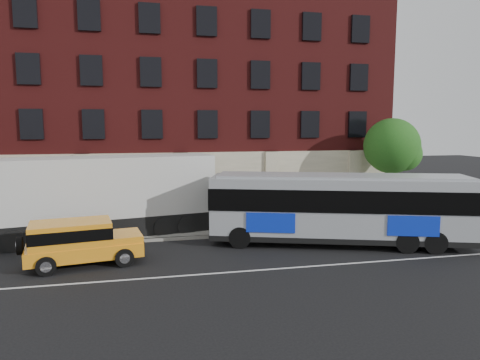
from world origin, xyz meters
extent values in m
plane|color=black|center=(0.00, 0.00, 0.00)|extent=(120.00, 120.00, 0.00)
cube|color=gray|center=(0.00, 9.00, 0.07)|extent=(60.00, 6.00, 0.15)
cube|color=gray|center=(0.00, 6.00, 0.07)|extent=(60.00, 0.25, 0.15)
cube|color=silver|center=(0.00, 0.50, 0.01)|extent=(60.00, 0.12, 0.01)
cube|color=#591515|center=(0.00, 17.00, 7.65)|extent=(30.00, 10.00, 15.00)
cube|color=beige|center=(0.00, 11.85, 2.15)|extent=(30.00, 0.35, 4.00)
cube|color=beige|center=(-6.00, 11.75, 2.15)|extent=(0.90, 0.55, 4.00)
cube|color=beige|center=(0.00, 11.75, 2.15)|extent=(0.90, 0.55, 4.00)
cube|color=beige|center=(6.00, 11.75, 2.15)|extent=(0.90, 0.55, 4.00)
cube|color=beige|center=(12.00, 11.75, 2.15)|extent=(0.90, 0.55, 4.00)
cube|color=black|center=(-8.75, 11.92, 5.95)|extent=(1.30, 0.20, 1.80)
cube|color=black|center=(-5.25, 11.92, 5.95)|extent=(1.30, 0.20, 1.80)
cube|color=black|center=(-1.75, 11.92, 5.95)|extent=(1.30, 0.20, 1.80)
cube|color=black|center=(1.75, 11.92, 5.95)|extent=(1.30, 0.20, 1.80)
cube|color=black|center=(5.25, 11.92, 5.95)|extent=(1.30, 0.20, 1.80)
cube|color=black|center=(8.75, 11.92, 5.95)|extent=(1.30, 0.20, 1.80)
cube|color=black|center=(12.25, 11.92, 5.95)|extent=(1.30, 0.20, 1.80)
cube|color=black|center=(-8.75, 11.92, 9.15)|extent=(1.30, 0.20, 1.80)
cube|color=black|center=(-5.25, 11.92, 9.15)|extent=(1.30, 0.20, 1.80)
cube|color=black|center=(-1.75, 11.92, 9.15)|extent=(1.30, 0.20, 1.80)
cube|color=black|center=(1.75, 11.92, 9.15)|extent=(1.30, 0.20, 1.80)
cube|color=black|center=(5.25, 11.92, 9.15)|extent=(1.30, 0.20, 1.80)
cube|color=black|center=(8.75, 11.92, 9.15)|extent=(1.30, 0.20, 1.80)
cube|color=black|center=(12.25, 11.92, 9.15)|extent=(1.30, 0.20, 1.80)
cube|color=black|center=(-8.75, 11.92, 12.35)|extent=(1.30, 0.20, 1.80)
cube|color=black|center=(-5.25, 11.92, 12.35)|extent=(1.30, 0.20, 1.80)
cube|color=black|center=(-1.75, 11.92, 12.35)|extent=(1.30, 0.20, 1.80)
cube|color=black|center=(1.75, 11.92, 12.35)|extent=(1.30, 0.20, 1.80)
cube|color=black|center=(5.25, 11.92, 12.35)|extent=(1.30, 0.20, 1.80)
cube|color=black|center=(8.75, 11.92, 12.35)|extent=(1.30, 0.20, 1.80)
cube|color=black|center=(12.25, 11.92, 12.35)|extent=(1.30, 0.20, 1.80)
cube|color=black|center=(-10.50, 11.78, 1.75)|extent=(2.60, 0.15, 2.80)
cube|color=black|center=(-4.50, 11.78, 1.75)|extent=(2.60, 0.15, 2.80)
cube|color=black|center=(1.50, 11.78, 1.75)|extent=(2.60, 0.15, 2.80)
cube|color=black|center=(7.50, 11.78, 1.75)|extent=(2.60, 0.15, 2.80)
cylinder|color=slate|center=(-8.50, 6.20, 1.25)|extent=(0.07, 0.07, 2.50)
cube|color=white|center=(-8.50, 6.05, 2.05)|extent=(0.30, 0.03, 0.40)
cube|color=white|center=(-8.50, 6.05, 1.55)|extent=(0.30, 0.03, 0.35)
cylinder|color=#3B2A1D|center=(13.50, 9.50, 1.65)|extent=(0.32, 0.32, 3.00)
sphere|color=#164D16|center=(13.50, 9.50, 4.55)|extent=(3.60, 3.60, 3.60)
sphere|color=#164D16|center=(14.20, 9.10, 4.05)|extent=(2.20, 2.20, 2.20)
sphere|color=#164D16|center=(12.90, 9.90, 4.15)|extent=(2.00, 2.00, 2.00)
cube|color=#969A9F|center=(7.07, 3.44, 1.86)|extent=(12.78, 6.47, 2.99)
cube|color=black|center=(7.07, 3.44, 0.47)|extent=(12.84, 6.53, 0.26)
cube|color=#969A9F|center=(7.07, 3.44, 3.41)|extent=(12.08, 5.97, 0.13)
cube|color=black|center=(7.07, 3.44, 2.36)|extent=(12.88, 6.57, 1.05)
cube|color=#0D2AC6|center=(3.46, 3.22, 1.31)|extent=(2.20, 0.77, 0.94)
cube|color=#0D2AC6|center=(10.48, 3.72, 1.31)|extent=(2.20, 0.77, 0.94)
cylinder|color=black|center=(2.11, 3.83, 0.52)|extent=(1.10, 0.63, 1.05)
cylinder|color=black|center=(2.86, 6.09, 0.52)|extent=(1.10, 0.63, 1.05)
cylinder|color=black|center=(9.48, 1.38, 0.52)|extent=(1.10, 0.63, 1.05)
cylinder|color=black|center=(10.23, 3.63, 0.52)|extent=(1.10, 0.63, 1.05)
cylinder|color=black|center=(10.68, 0.98, 0.52)|extent=(1.10, 0.63, 1.05)
cylinder|color=black|center=(11.42, 3.24, 0.52)|extent=(1.10, 0.63, 1.05)
cube|color=orange|center=(-4.82, 2.84, 0.63)|extent=(4.89, 2.65, 0.58)
cube|color=orange|center=(-5.35, 2.76, 1.40)|extent=(3.45, 2.38, 0.97)
cube|color=black|center=(-5.35, 2.76, 1.45)|extent=(3.50, 2.43, 0.48)
cube|color=orange|center=(-3.25, 3.10, 1.06)|extent=(1.73, 2.05, 0.29)
cube|color=black|center=(-2.52, 3.22, 0.68)|extent=(0.31, 1.54, 0.53)
cylinder|color=black|center=(-7.26, 2.45, 1.06)|extent=(0.33, 0.76, 0.73)
cylinder|color=black|center=(-3.19, 2.15, 0.39)|extent=(0.81, 0.39, 0.77)
cylinder|color=silver|center=(-3.19, 2.15, 0.39)|extent=(0.47, 0.35, 0.43)
cylinder|color=black|center=(-3.50, 4.02, 0.39)|extent=(0.81, 0.39, 0.77)
cylinder|color=silver|center=(-3.50, 4.02, 0.39)|extent=(0.47, 0.35, 0.43)
cylinder|color=black|center=(-6.15, 1.67, 0.39)|extent=(0.81, 0.39, 0.77)
cylinder|color=silver|center=(-6.15, 1.67, 0.39)|extent=(0.47, 0.35, 0.43)
cylinder|color=black|center=(-6.46, 3.54, 0.39)|extent=(0.81, 0.39, 0.77)
cylinder|color=silver|center=(-6.46, 3.54, 0.39)|extent=(0.47, 0.35, 0.43)
cube|color=black|center=(-5.05, 7.32, 0.59)|extent=(13.01, 4.73, 1.17)
cube|color=silver|center=(-5.05, 7.32, 2.71)|extent=(13.02, 4.77, 3.08)
cylinder|color=black|center=(-8.30, 5.50, 0.53)|extent=(1.10, 0.48, 1.06)
cylinder|color=black|center=(-8.72, 7.91, 0.53)|extent=(1.10, 0.48, 1.06)
cylinder|color=black|center=(-1.38, 6.72, 0.53)|extent=(1.10, 0.48, 1.06)
cylinder|color=black|center=(-1.81, 9.13, 0.53)|extent=(1.10, 0.48, 1.06)
cylinder|color=black|center=(-0.13, 6.95, 0.53)|extent=(1.10, 0.48, 1.06)
cylinder|color=black|center=(-0.55, 9.35, 0.53)|extent=(1.10, 0.48, 1.06)
camera|label=1|loc=(-2.25, -16.01, 5.85)|focal=32.48mm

